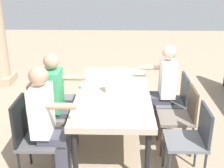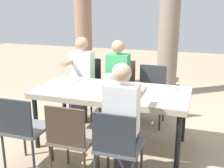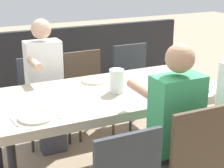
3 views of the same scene
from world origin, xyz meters
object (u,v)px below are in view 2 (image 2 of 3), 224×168
(diner_woman_green, at_px, (81,77))
(diner_guest_third, at_px, (123,119))
(dining_table, at_px, (112,95))
(chair_east_south, at_px, (117,144))
(stone_column_centre, at_px, (169,27))
(plate_0, at_px, (73,79))
(diner_man_white, at_px, (117,81))
(stone_column_near, at_px, (83,27))
(chair_mid_north, at_px, (120,86))
(plate_2, at_px, (169,88))
(chair_west_north, at_px, (87,84))
(water_pitcher, at_px, (109,82))
(plate_1, at_px, (106,96))
(chair_west_south, at_px, (22,127))
(chair_east_north, at_px, (151,91))
(chair_mid_south, at_px, (71,136))

(diner_woman_green, bearing_deg, diner_guest_third, -51.60)
(dining_table, height_order, chair_east_south, chair_east_south)
(stone_column_centre, height_order, plate_0, stone_column_centre)
(diner_man_white, bearing_deg, stone_column_near, 126.83)
(chair_mid_north, distance_m, plate_2, 1.06)
(chair_mid_north, height_order, plate_0, chair_mid_north)
(chair_west_north, relative_size, chair_mid_north, 1.00)
(diner_man_white, distance_m, stone_column_centre, 1.94)
(diner_woman_green, bearing_deg, plate_0, -83.14)
(stone_column_near, bearing_deg, diner_woman_green, -67.90)
(diner_guest_third, relative_size, water_pitcher, 6.63)
(plate_1, bearing_deg, water_pitcher, 101.52)
(stone_column_near, distance_m, plate_1, 3.12)
(diner_man_white, bearing_deg, plate_0, -144.05)
(plate_0, relative_size, water_pitcher, 1.07)
(chair_west_north, relative_size, stone_column_centre, 0.34)
(chair_west_north, distance_m, stone_column_near, 1.86)
(diner_man_white, distance_m, plate_0, 0.68)
(chair_west_south, height_order, diner_man_white, diner_man_white)
(dining_table, height_order, water_pitcher, water_pitcher)
(dining_table, height_order, stone_column_centre, stone_column_centre)
(stone_column_centre, height_order, plate_1, stone_column_centre)
(chair_west_south, xyz_separation_m, diner_woman_green, (-0.00, 1.57, 0.18))
(chair_mid_north, relative_size, plate_2, 3.78)
(diner_guest_third, bearing_deg, stone_column_centre, 89.40)
(plate_0, bearing_deg, diner_woman_green, 96.86)
(dining_table, xyz_separation_m, chair_east_south, (0.35, -0.88, -0.20))
(plate_0, bearing_deg, chair_west_north, 94.25)
(chair_east_north, relative_size, diner_guest_third, 0.70)
(diner_woman_green, bearing_deg, stone_column_centre, 56.99)
(water_pitcher, bearing_deg, stone_column_near, 120.35)
(chair_mid_north, relative_size, diner_woman_green, 0.72)
(chair_west_south, xyz_separation_m, water_pitcher, (0.69, 0.93, 0.32))
(chair_mid_north, height_order, chair_mid_south, chair_mid_north)
(chair_mid_north, bearing_deg, plate_0, -132.07)
(dining_table, relative_size, chair_west_north, 2.05)
(chair_mid_north, height_order, chair_east_south, chair_mid_north)
(diner_woman_green, height_order, stone_column_centre, stone_column_centre)
(diner_man_white, bearing_deg, stone_column_centre, 72.96)
(stone_column_near, bearing_deg, diner_guest_third, -60.00)
(chair_east_north, bearing_deg, diner_woman_green, -169.46)
(diner_man_white, bearing_deg, dining_table, -78.30)
(chair_east_north, bearing_deg, chair_mid_south, -105.66)
(diner_guest_third, distance_m, stone_column_near, 3.64)
(plate_1, distance_m, water_pitcher, 0.34)
(chair_mid_north, distance_m, plate_1, 1.21)
(chair_west_south, bearing_deg, plate_0, 87.82)
(chair_west_south, height_order, chair_mid_south, chair_west_south)
(plate_0, distance_m, plate_2, 1.38)
(chair_west_south, distance_m, stone_column_near, 3.47)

